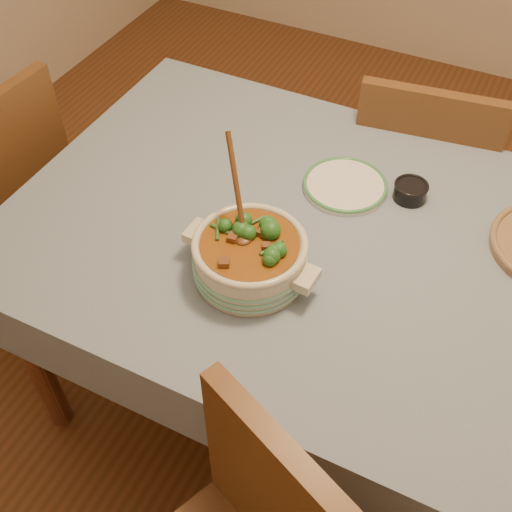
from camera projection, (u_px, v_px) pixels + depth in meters
The scene contains 7 objects.
floor at pixel (320, 399), 2.13m from camera, with size 4.50×4.50×0.00m, color #4F2E16.
dining_table at pixel (339, 266), 1.64m from camera, with size 1.68×1.08×0.76m.
stew_casserole at pixel (250, 254), 1.45m from camera, with size 0.33×0.27×0.31m.
white_plate at pixel (345, 185), 1.69m from camera, with size 0.29×0.29×0.02m.
condiment_bowl at pixel (411, 190), 1.66m from camera, with size 0.11×0.11×0.05m.
chair_far at pixel (418, 177), 2.11m from camera, with size 0.47×0.47×0.90m.
chair_left at pixel (0, 195), 2.04m from camera, with size 0.45×0.45×0.91m.
Camera 1 is at (0.29, -1.07, 1.89)m, focal length 45.00 mm.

